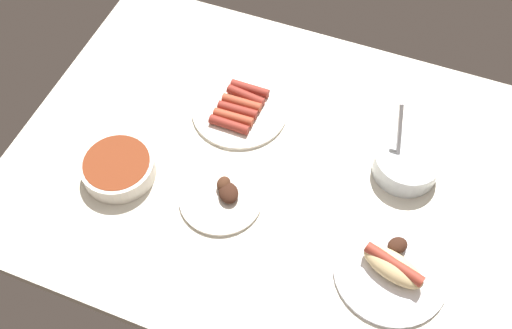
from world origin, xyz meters
TOP-DOWN VIEW (x-y plane):
  - ground_plane at (0.00, 0.00)cm, footprint 120.00×90.00cm
  - bowl_chili at (31.62, 14.91)cm, footprint 16.78×16.78cm
  - plate_grilled_meat at (7.02, 12.46)cm, footprint 18.85×18.85cm
  - plate_sausages at (12.68, -11.97)cm, footprint 23.70×23.70cm
  - bowl_coleslaw at (-29.27, -9.51)cm, footprint 14.97×14.97cm
  - plate_hotdog_assembled at (-32.48, 16.05)cm, footprint 23.86×23.86cm

SIDE VIEW (x-z plane):
  - ground_plane at x=0.00cm, z-range -3.00..0.00cm
  - plate_grilled_meat at x=7.02cm, z-range -1.00..2.77cm
  - plate_sausages at x=12.68cm, z-range -0.56..2.69cm
  - plate_hotdog_assembled at x=-32.48cm, z-range -1.02..4.59cm
  - bowl_chili at x=31.62cm, z-range 0.24..5.04cm
  - bowl_coleslaw at x=-29.27cm, z-range -4.73..11.07cm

